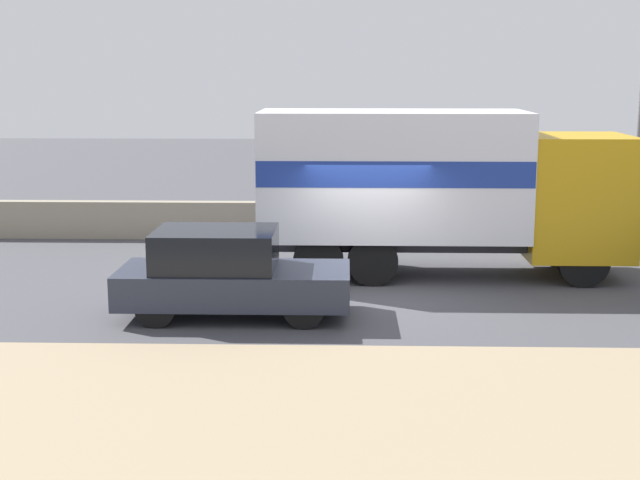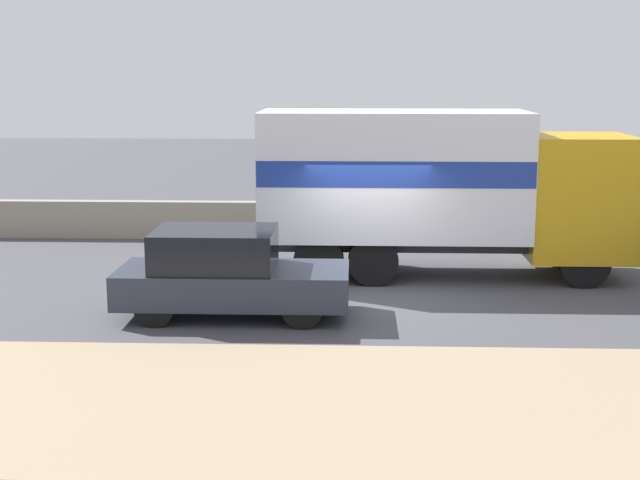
# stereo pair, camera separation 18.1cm
# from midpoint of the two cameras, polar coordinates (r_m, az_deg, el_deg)

# --- Properties ---
(ground_plane) EXTENTS (80.00, 80.00, 0.00)m
(ground_plane) POSITION_cam_midpoint_polar(r_m,az_deg,el_deg) (17.36, 2.78, -3.68)
(ground_plane) COLOR #47474C
(dirt_shoulder_foreground) EXTENTS (60.00, 4.86, 0.04)m
(dirt_shoulder_foreground) POSITION_cam_midpoint_polar(r_m,az_deg,el_deg) (11.97, 3.29, -10.39)
(dirt_shoulder_foreground) COLOR #9E896B
(dirt_shoulder_foreground) RESTS_ON ground_plane
(stone_wall_backdrop) EXTENTS (60.00, 0.35, 0.97)m
(stone_wall_backdrop) POSITION_cam_midpoint_polar(r_m,az_deg,el_deg) (23.13, 2.52, 1.23)
(stone_wall_backdrop) COLOR gray
(stone_wall_backdrop) RESTS_ON ground_plane
(box_truck) EXTENTS (7.73, 2.39, 3.50)m
(box_truck) POSITION_cam_midpoint_polar(r_m,az_deg,el_deg) (18.98, 6.94, 3.68)
(box_truck) COLOR gold
(box_truck) RESTS_ON ground_plane
(car_hatchback) EXTENTS (4.10, 1.74, 1.57)m
(car_hatchback) POSITION_cam_midpoint_polar(r_m,az_deg,el_deg) (15.96, -6.21, -2.16)
(car_hatchback) COLOR #282D3D
(car_hatchback) RESTS_ON ground_plane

